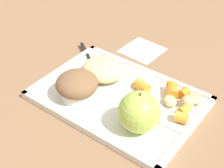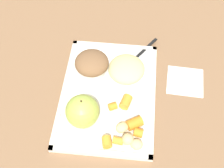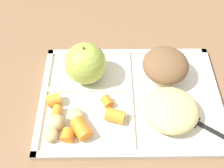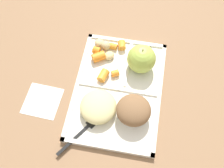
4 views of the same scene
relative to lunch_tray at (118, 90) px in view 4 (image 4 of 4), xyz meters
name	(u,v)px [view 4 (image 4 of 4)]	position (x,y,z in m)	size (l,w,h in m)	color
ground	(118,91)	(0.00, 0.00, -0.01)	(6.00, 6.00, 0.00)	#846042
lunch_tray	(118,90)	(0.00, 0.00, 0.00)	(0.35, 0.25, 0.02)	silver
green_apple	(141,59)	(-0.09, 0.05, 0.05)	(0.08, 0.08, 0.09)	#A8C14C
bran_muffin	(133,111)	(0.07, 0.05, 0.03)	(0.09, 0.09, 0.06)	silver
carrot_slice_edge	(103,76)	(-0.03, -0.05, 0.02)	(0.03, 0.03, 0.03)	orange
carrot_slice_near_corner	(115,73)	(-0.04, -0.02, 0.01)	(0.02, 0.02, 0.02)	orange
carrot_slice_diagonal	(97,50)	(-0.11, -0.09, 0.02)	(0.02, 0.02, 0.02)	orange
carrot_slice_back	(113,46)	(-0.14, -0.04, 0.01)	(0.02, 0.02, 0.02)	orange
carrot_slice_center	(99,57)	(-0.09, -0.07, 0.02)	(0.03, 0.03, 0.04)	orange
carrot_slice_tilted	(122,45)	(-0.15, -0.01, 0.02)	(0.02, 0.02, 0.03)	orange
potato_chunk_wedge	(99,43)	(-0.14, -0.08, 0.01)	(0.03, 0.03, 0.02)	tan
potato_chunk_small	(109,56)	(-0.10, -0.05, 0.01)	(0.03, 0.03, 0.02)	tan
potato_chunk_golden	(106,45)	(-0.14, -0.06, 0.02)	(0.03, 0.03, 0.03)	tan
egg_noodle_pile	(98,107)	(0.07, -0.04, 0.03)	(0.10, 0.10, 0.04)	#D6C684
meatball_center	(96,111)	(0.08, -0.05, 0.02)	(0.03, 0.03, 0.03)	#755B4C
meatball_front	(108,107)	(0.07, -0.02, 0.02)	(0.03, 0.03, 0.03)	brown
meatball_back	(99,109)	(0.08, -0.04, 0.02)	(0.04, 0.04, 0.04)	#755B4C
plastic_fork	(85,129)	(0.13, -0.07, 0.01)	(0.15, 0.11, 0.00)	black
paper_napkin	(42,101)	(0.07, -0.21, 0.00)	(0.10, 0.10, 0.00)	white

